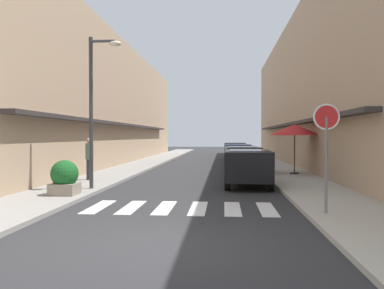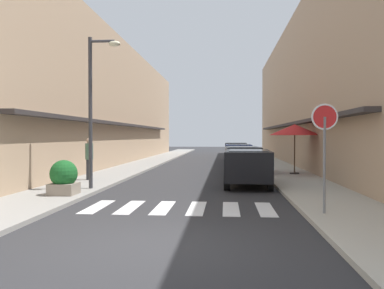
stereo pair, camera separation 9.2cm
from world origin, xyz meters
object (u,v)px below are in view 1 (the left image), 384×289
object	(u,v)px
parked_car_distant	(235,149)
pedestrian_walking_near	(89,157)
street_lamp	(96,96)
cafe_umbrella	(295,130)
parked_car_mid	(242,157)
parked_car_near	(248,164)
round_street_sign	(326,129)
parked_car_far	(238,152)
planter_corner	(65,178)

from	to	relation	value
parked_car_distant	pedestrian_walking_near	size ratio (longest dim) A/B	2.39
street_lamp	pedestrian_walking_near	bearing A→B (deg)	113.39
parked_car_distant	cafe_umbrella	world-z (taller)	cafe_umbrella
parked_car_mid	parked_car_near	bearing A→B (deg)	-90.00
parked_car_near	round_street_sign	world-z (taller)	round_street_sign
round_street_sign	parked_car_mid	bearing A→B (deg)	97.42
parked_car_near	parked_car_distant	distance (m)	18.19
parked_car_far	street_lamp	world-z (taller)	street_lamp
street_lamp	pedestrian_walking_near	size ratio (longest dim) A/B	3.00
round_street_sign	street_lamp	world-z (taller)	street_lamp
parked_car_near	parked_car_far	xyz separation A→B (m)	(0.00, 11.94, -0.00)
parked_car_far	cafe_umbrella	size ratio (longest dim) A/B	1.53
parked_car_distant	street_lamp	size ratio (longest dim) A/B	0.80
planter_corner	cafe_umbrella	bearing A→B (deg)	42.35
street_lamp	planter_corner	distance (m)	3.25
parked_car_far	parked_car_distant	size ratio (longest dim) A/B	0.90
parked_car_near	pedestrian_walking_near	size ratio (longest dim) A/B	2.24
parked_car_mid	round_street_sign	bearing A→B (deg)	-82.58
parked_car_far	planter_corner	xyz separation A→B (m)	(-6.15, -15.53, -0.25)
cafe_umbrella	planter_corner	world-z (taller)	cafe_umbrella
parked_car_mid	street_lamp	bearing A→B (deg)	-126.45
parked_car_mid	parked_car_distant	bearing A→B (deg)	90.00
street_lamp	planter_corner	world-z (taller)	street_lamp
parked_car_far	parked_car_mid	bearing A→B (deg)	-90.00
pedestrian_walking_near	parked_car_distant	bearing A→B (deg)	-114.33
parked_car_far	cafe_umbrella	distance (m)	8.13
parked_car_mid	parked_car_far	xyz separation A→B (m)	(0.00, 6.36, -0.00)
parked_car_mid	street_lamp	size ratio (longest dim) A/B	0.79
pedestrian_walking_near	round_street_sign	bearing A→B (deg)	137.30
parked_car_distant	pedestrian_walking_near	world-z (taller)	pedestrian_walking_near
parked_car_near	street_lamp	bearing A→B (deg)	-160.21
round_street_sign	planter_corner	size ratio (longest dim) A/B	2.39
parked_car_far	round_street_sign	xyz separation A→B (m)	(1.53, -18.09, 1.27)
pedestrian_walking_near	parked_car_mid	bearing A→B (deg)	-148.02
parked_car_near	round_street_sign	size ratio (longest dim) A/B	1.52
cafe_umbrella	pedestrian_walking_near	size ratio (longest dim) A/B	1.40
street_lamp	planter_corner	size ratio (longest dim) A/B	4.86
round_street_sign	parked_car_far	bearing A→B (deg)	94.82
parked_car_far	street_lamp	distance (m)	15.25
planter_corner	pedestrian_walking_near	distance (m)	4.49
parked_car_mid	pedestrian_walking_near	distance (m)	8.33
parked_car_mid	street_lamp	distance (m)	9.77
round_street_sign	cafe_umbrella	xyz separation A→B (m)	(1.05, 10.51, 0.15)
parked_car_mid	planter_corner	size ratio (longest dim) A/B	3.83
cafe_umbrella	planter_corner	bearing A→B (deg)	-137.65
round_street_sign	planter_corner	distance (m)	8.24
parked_car_far	parked_car_distant	xyz separation A→B (m)	(-0.00, 6.26, 0.00)
planter_corner	parked_car_far	bearing A→B (deg)	68.40
parked_car_far	pedestrian_walking_near	xyz separation A→B (m)	(-6.83, -11.12, 0.17)
cafe_umbrella	parked_car_distant	bearing A→B (deg)	100.55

